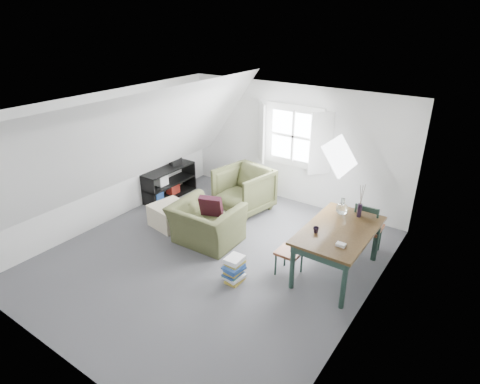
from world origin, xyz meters
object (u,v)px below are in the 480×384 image
Objects in this scene: dining_table at (339,235)px; magazine_stack at (234,270)px; dining_chair_near at (291,252)px; media_shelf at (168,184)px; armchair_far at (244,209)px; armchair_near at (207,242)px; dining_chair_far at (367,227)px; ottoman at (170,215)px.

dining_table is 3.90× the size of magazine_stack.
media_shelf is (-3.62, 1.01, -0.11)m from dining_chair_near.
armchair_far is at bearing 157.04° from dining_table.
magazine_stack reaches higher than armchair_near.
dining_table is at bearing 55.95° from dining_chair_far.
dining_chair_far reaches higher than dining_chair_near.
dining_table is at bearing 42.13° from magazine_stack.
dining_table reaches higher than armchair_far.
magazine_stack is (2.05, -0.74, -0.01)m from ottoman.
armchair_near is at bearing -27.14° from media_shelf.
dining_table is 2.03× the size of dining_chair_near.
armchair_near is at bearing 5.62° from dining_chair_far.
media_shelf is (-0.95, 0.92, 0.09)m from ottoman.
dining_chair_far is at bearing 3.96° from media_shelf.
armchair_near is 1.76× the size of ottoman.
dining_table is 0.77m from dining_chair_near.
dining_table reaches higher than armchair_near.
ottoman reaches higher than magazine_stack.
dining_table reaches higher than ottoman.
dining_chair_far is at bearing 54.45° from magazine_stack.
dining_chair_far is 1.48m from dining_chair_near.
ottoman is at bearing -174.38° from dining_table.
magazine_stack is at bearing -28.37° from media_shelf.
dining_chair_far is 0.73× the size of media_shelf.
armchair_near is at bearing -5.54° from ottoman.
armchair_far is 1.59m from ottoman.
dining_chair_near is (2.67, -0.09, 0.20)m from ottoman.
armchair_far is 2.42× the size of magazine_stack.
dining_chair_far reaches higher than ottoman.
dining_table is 1.68m from magazine_stack.
media_shelf is at bearing 171.80° from dining_table.
armchair_near is 1.27m from magazine_stack.
armchair_near is 0.71× the size of dining_table.
dining_table is (3.24, 0.34, 0.48)m from ottoman.
dining_chair_near is at bearing 178.69° from armchair_near.
media_shelf is at bearing -29.11° from armchair_near.
armchair_near is at bearing 148.97° from magazine_stack.
magazine_stack is at bearing 32.52° from dining_chair_far.
ottoman is 0.40× the size of dining_table.
ottoman is 3.63m from dining_chair_far.
dining_chair_far is (2.44, 1.27, 0.50)m from armchair_near.
dining_table is 1.68× the size of dining_chair_far.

